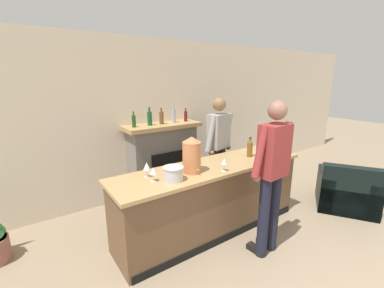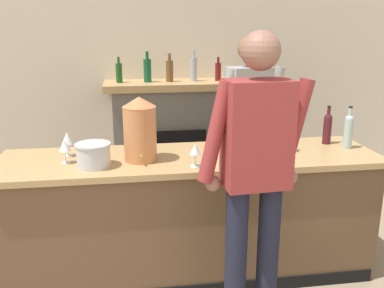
{
  "view_description": "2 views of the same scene",
  "coord_description": "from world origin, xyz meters",
  "px_view_note": "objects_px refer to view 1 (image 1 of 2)",
  "views": [
    {
      "loc": [
        -2.1,
        -0.08,
        2.11
      ],
      "look_at": [
        0.02,
        2.94,
        1.14
      ],
      "focal_mm": 24.0,
      "sensor_mm": 36.0,
      "label": 1
    },
    {
      "loc": [
        -0.45,
        -0.53,
        1.9
      ],
      "look_at": [
        0.01,
        2.55,
        1.01
      ],
      "focal_mm": 40.0,
      "sensor_mm": 36.0,
      "label": 2
    }
  ],
  "objects_px": {
    "person_bartender": "(218,147)",
    "wine_bottle_merlot_tall": "(271,142)",
    "fireplace_stone": "(163,160)",
    "person_customer": "(272,173)",
    "copper_dispenser": "(192,155)",
    "wine_glass_near_bucket": "(153,171)",
    "wine_glass_back_row": "(224,162)",
    "wine_glass_by_dispenser": "(147,166)",
    "ice_bucket_steel": "(173,174)",
    "wine_bottle_chardonnay_pale": "(250,148)",
    "armchair_black": "(347,193)",
    "wine_bottle_riesling_slim": "(260,141)"
  },
  "relations": [
    {
      "from": "fireplace_stone",
      "to": "armchair_black",
      "type": "relative_size",
      "value": 1.42
    },
    {
      "from": "fireplace_stone",
      "to": "person_customer",
      "type": "relative_size",
      "value": 0.88
    },
    {
      "from": "armchair_black",
      "to": "wine_bottle_chardonnay_pale",
      "type": "xyz_separation_m",
      "value": [
        -1.49,
        0.8,
        0.82
      ]
    },
    {
      "from": "fireplace_stone",
      "to": "wine_bottle_riesling_slim",
      "type": "distance_m",
      "value": 1.71
    },
    {
      "from": "wine_bottle_chardonnay_pale",
      "to": "person_bartender",
      "type": "bearing_deg",
      "value": 103.51
    },
    {
      "from": "wine_bottle_merlot_tall",
      "to": "fireplace_stone",
      "type": "bearing_deg",
      "value": 132.31
    },
    {
      "from": "armchair_black",
      "to": "copper_dispenser",
      "type": "height_order",
      "value": "copper_dispenser"
    },
    {
      "from": "ice_bucket_steel",
      "to": "wine_glass_near_bucket",
      "type": "relative_size",
      "value": 1.42
    },
    {
      "from": "armchair_black",
      "to": "wine_glass_back_row",
      "type": "relative_size",
      "value": 7.08
    },
    {
      "from": "person_bartender",
      "to": "ice_bucket_steel",
      "type": "distance_m",
      "value": 1.44
    },
    {
      "from": "wine_bottle_chardonnay_pale",
      "to": "wine_glass_back_row",
      "type": "distance_m",
      "value": 0.76
    },
    {
      "from": "wine_bottle_riesling_slim",
      "to": "wine_glass_back_row",
      "type": "height_order",
      "value": "wine_bottle_riesling_slim"
    },
    {
      "from": "wine_bottle_merlot_tall",
      "to": "wine_glass_back_row",
      "type": "relative_size",
      "value": 2.04
    },
    {
      "from": "wine_bottle_riesling_slim",
      "to": "person_bartender",
      "type": "bearing_deg",
      "value": 145.25
    },
    {
      "from": "armchair_black",
      "to": "person_bartender",
      "type": "distance_m",
      "value": 2.23
    },
    {
      "from": "copper_dispenser",
      "to": "ice_bucket_steel",
      "type": "relative_size",
      "value": 1.9
    },
    {
      "from": "wine_bottle_chardonnay_pale",
      "to": "wine_glass_back_row",
      "type": "bearing_deg",
      "value": -161.55
    },
    {
      "from": "armchair_black",
      "to": "wine_bottle_merlot_tall",
      "type": "xyz_separation_m",
      "value": [
        -0.97,
        0.83,
        0.83
      ]
    },
    {
      "from": "person_customer",
      "to": "wine_bottle_riesling_slim",
      "type": "xyz_separation_m",
      "value": [
        0.88,
        0.93,
        0.05
      ]
    },
    {
      "from": "wine_bottle_merlot_tall",
      "to": "copper_dispenser",
      "type": "bearing_deg",
      "value": -177.54
    },
    {
      "from": "wine_bottle_merlot_tall",
      "to": "wine_glass_by_dispenser",
      "type": "xyz_separation_m",
      "value": [
        -2.12,
        0.11,
        -0.02
      ]
    },
    {
      "from": "armchair_black",
      "to": "ice_bucket_steel",
      "type": "relative_size",
      "value": 4.78
    },
    {
      "from": "wine_glass_back_row",
      "to": "wine_glass_near_bucket",
      "type": "relative_size",
      "value": 0.96
    },
    {
      "from": "wine_glass_by_dispenser",
      "to": "wine_glass_near_bucket",
      "type": "distance_m",
      "value": 0.17
    },
    {
      "from": "copper_dispenser",
      "to": "wine_bottle_merlot_tall",
      "type": "height_order",
      "value": "copper_dispenser"
    },
    {
      "from": "fireplace_stone",
      "to": "person_customer",
      "type": "bearing_deg",
      "value": -83.26
    },
    {
      "from": "fireplace_stone",
      "to": "person_bartender",
      "type": "xyz_separation_m",
      "value": [
        0.58,
        -0.83,
        0.32
      ]
    },
    {
      "from": "wine_bottle_chardonnay_pale",
      "to": "ice_bucket_steel",
      "type": "bearing_deg",
      "value": -174.65
    },
    {
      "from": "person_customer",
      "to": "wine_bottle_chardonnay_pale",
      "type": "bearing_deg",
      "value": 58.92
    },
    {
      "from": "fireplace_stone",
      "to": "wine_bottle_merlot_tall",
      "type": "relative_size",
      "value": 4.95
    },
    {
      "from": "wine_glass_back_row",
      "to": "person_customer",
      "type": "bearing_deg",
      "value": -63.77
    },
    {
      "from": "wine_bottle_merlot_tall",
      "to": "wine_glass_by_dispenser",
      "type": "relative_size",
      "value": 1.82
    },
    {
      "from": "person_customer",
      "to": "wine_glass_near_bucket",
      "type": "height_order",
      "value": "person_customer"
    },
    {
      "from": "wine_bottle_chardonnay_pale",
      "to": "wine_glass_by_dispenser",
      "type": "relative_size",
      "value": 1.62
    },
    {
      "from": "fireplace_stone",
      "to": "wine_glass_near_bucket",
      "type": "distance_m",
      "value": 1.71
    },
    {
      "from": "person_customer",
      "to": "wine_bottle_chardonnay_pale",
      "type": "relative_size",
      "value": 6.35
    },
    {
      "from": "copper_dispenser",
      "to": "wine_bottle_merlot_tall",
      "type": "distance_m",
      "value": 1.6
    },
    {
      "from": "fireplace_stone",
      "to": "wine_glass_near_bucket",
      "type": "relative_size",
      "value": 9.7
    },
    {
      "from": "copper_dispenser",
      "to": "wine_bottle_riesling_slim",
      "type": "relative_size",
      "value": 1.47
    },
    {
      "from": "copper_dispenser",
      "to": "ice_bucket_steel",
      "type": "xyz_separation_m",
      "value": [
        -0.32,
        -0.09,
        -0.15
      ]
    },
    {
      "from": "copper_dispenser",
      "to": "wine_bottle_merlot_tall",
      "type": "relative_size",
      "value": 1.38
    },
    {
      "from": "person_bartender",
      "to": "wine_bottle_merlot_tall",
      "type": "bearing_deg",
      "value": -38.81
    },
    {
      "from": "ice_bucket_steel",
      "to": "copper_dispenser",
      "type": "bearing_deg",
      "value": 15.79
    },
    {
      "from": "armchair_black",
      "to": "copper_dispenser",
      "type": "relative_size",
      "value": 2.52
    },
    {
      "from": "wine_bottle_chardonnay_pale",
      "to": "copper_dispenser",
      "type": "bearing_deg",
      "value": -177.86
    },
    {
      "from": "wine_glass_by_dispenser",
      "to": "ice_bucket_steel",
      "type": "bearing_deg",
      "value": -53.2
    },
    {
      "from": "person_customer",
      "to": "wine_glass_by_dispenser",
      "type": "height_order",
      "value": "person_customer"
    },
    {
      "from": "person_bartender",
      "to": "wine_glass_back_row",
      "type": "height_order",
      "value": "person_bartender"
    },
    {
      "from": "armchair_black",
      "to": "wine_glass_by_dispenser",
      "type": "xyz_separation_m",
      "value": [
        -3.09,
        0.93,
        0.81
      ]
    },
    {
      "from": "armchair_black",
      "to": "person_bartender",
      "type": "relative_size",
      "value": 0.64
    }
  ]
}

